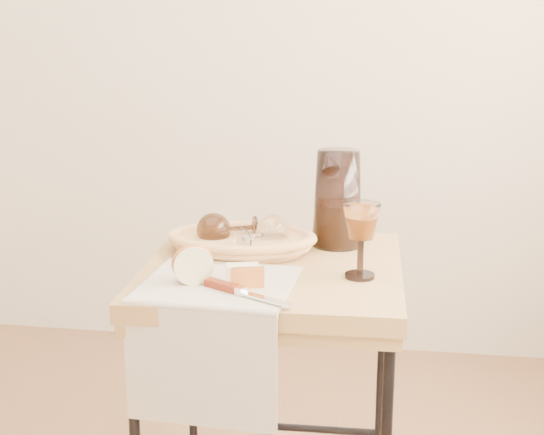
% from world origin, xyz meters
% --- Properties ---
extents(wall_back, '(3.60, 0.00, 2.70)m').
position_xyz_m(wall_back, '(0.00, 1.80, 1.35)').
color(wall_back, beige).
rests_on(wall_back, ground).
extents(side_table, '(0.61, 0.61, 0.76)m').
position_xyz_m(side_table, '(0.65, 0.54, 0.38)').
color(side_table, olive).
rests_on(side_table, floor).
extents(tea_towel, '(0.34, 0.31, 0.01)m').
position_xyz_m(tea_towel, '(0.55, 0.38, 0.76)').
color(tea_towel, beige).
rests_on(tea_towel, side_table).
extents(bread_basket, '(0.33, 0.23, 0.05)m').
position_xyz_m(bread_basket, '(0.56, 0.63, 0.78)').
color(bread_basket, '#C37F48').
rests_on(bread_basket, side_table).
extents(goblet_lying_a, '(0.16, 0.13, 0.08)m').
position_xyz_m(goblet_lying_a, '(0.53, 0.64, 0.82)').
color(goblet_lying_a, '#3C2517').
rests_on(goblet_lying_a, bread_basket).
extents(goblet_lying_b, '(0.14, 0.15, 0.08)m').
position_xyz_m(goblet_lying_b, '(0.61, 0.61, 0.81)').
color(goblet_lying_b, white).
rests_on(goblet_lying_b, bread_basket).
extents(pitcher, '(0.25, 0.29, 0.28)m').
position_xyz_m(pitcher, '(0.79, 0.72, 0.88)').
color(pitcher, black).
rests_on(pitcher, side_table).
extents(wine_goblet, '(0.11, 0.11, 0.17)m').
position_xyz_m(wine_goblet, '(0.86, 0.48, 0.85)').
color(wine_goblet, white).
rests_on(wine_goblet, side_table).
extents(apple_half, '(0.10, 0.08, 0.08)m').
position_xyz_m(apple_half, '(0.50, 0.38, 0.81)').
color(apple_half, red).
rests_on(apple_half, tea_towel).
extents(apple_wedge, '(0.08, 0.05, 0.05)m').
position_xyz_m(apple_wedge, '(0.61, 0.37, 0.79)').
color(apple_wedge, '#F8EEB7').
rests_on(apple_wedge, tea_towel).
extents(table_knife, '(0.20, 0.13, 0.02)m').
position_xyz_m(table_knife, '(0.62, 0.32, 0.78)').
color(table_knife, silver).
rests_on(table_knife, tea_towel).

